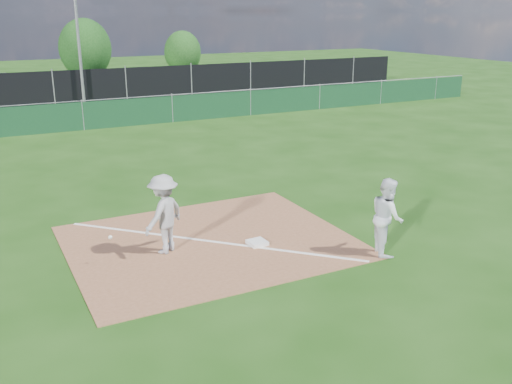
# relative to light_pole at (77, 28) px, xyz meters

# --- Properties ---
(ground) EXTENTS (90.00, 90.00, 0.00)m
(ground) POSITION_rel_light_pole_xyz_m (-1.50, -12.70, -4.00)
(ground) COLOR #18400D
(ground) RESTS_ON ground
(infield_dirt) EXTENTS (6.00, 5.00, 0.02)m
(infield_dirt) POSITION_rel_light_pole_xyz_m (-1.50, -21.70, -3.99)
(infield_dirt) COLOR brown
(infield_dirt) RESTS_ON ground
(foul_line) EXTENTS (5.01, 5.01, 0.01)m
(foul_line) POSITION_rel_light_pole_xyz_m (-1.50, -21.70, -3.98)
(foul_line) COLOR white
(foul_line) RESTS_ON infield_dirt
(green_fence) EXTENTS (44.00, 0.05, 1.20)m
(green_fence) POSITION_rel_light_pole_xyz_m (-1.50, -7.70, -3.40)
(green_fence) COLOR #0D321A
(green_fence) RESTS_ON ground
(black_fence) EXTENTS (46.00, 0.04, 1.80)m
(black_fence) POSITION_rel_light_pole_xyz_m (-1.50, 0.30, -3.10)
(black_fence) COLOR black
(black_fence) RESTS_ON ground
(parking_lot) EXTENTS (46.00, 9.00, 0.01)m
(parking_lot) POSITION_rel_light_pole_xyz_m (-1.50, 5.30, -4.00)
(parking_lot) COLOR black
(parking_lot) RESTS_ON ground
(light_pole) EXTENTS (0.16, 0.16, 8.00)m
(light_pole) POSITION_rel_light_pole_xyz_m (0.00, 0.00, 0.00)
(light_pole) COLOR slate
(light_pole) RESTS_ON ground
(first_base) EXTENTS (0.40, 0.40, 0.08)m
(first_base) POSITION_rel_light_pole_xyz_m (-0.64, -22.33, -3.94)
(first_base) COLOR white
(first_base) RESTS_ON infield_dirt
(play_at_first) EXTENTS (1.83, 1.13, 1.69)m
(play_at_first) POSITION_rel_light_pole_xyz_m (-2.54, -21.78, -3.14)
(play_at_first) COLOR #B2B2B4
(play_at_first) RESTS_ON infield_dirt
(runner) EXTENTS (0.89, 0.98, 1.64)m
(runner) POSITION_rel_light_pole_xyz_m (1.58, -23.92, -3.18)
(runner) COLOR white
(runner) RESTS_ON ground
(car_mid) EXTENTS (4.50, 2.40, 1.41)m
(car_mid) POSITION_rel_light_pole_xyz_m (-3.28, 3.86, -3.29)
(car_mid) COLOR black
(car_mid) RESTS_ON parking_lot
(car_right) EXTENTS (5.09, 2.75, 1.40)m
(car_right) POSITION_rel_light_pole_xyz_m (4.76, 4.16, -3.29)
(car_right) COLOR black
(car_right) RESTS_ON parking_lot
(tree_mid) EXTENTS (3.73, 3.73, 4.43)m
(tree_mid) POSITION_rel_light_pole_xyz_m (2.39, 10.94, -1.72)
(tree_mid) COLOR #382316
(tree_mid) RESTS_ON ground
(tree_right) EXTENTS (2.89, 2.89, 3.43)m
(tree_right) POSITION_rel_light_pole_xyz_m (10.02, 11.39, -2.24)
(tree_right) COLOR #382316
(tree_right) RESTS_ON ground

